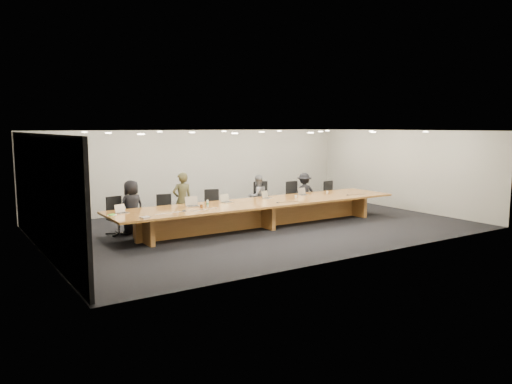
{
  "coord_description": "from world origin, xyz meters",
  "views": [
    {
      "loc": [
        -7.97,
        -11.95,
        2.92
      ],
      "look_at": [
        0.0,
        0.3,
        1.0
      ],
      "focal_mm": 35.0,
      "sensor_mm": 36.0,
      "label": 1
    }
  ],
  "objects_px": {
    "paper_cup_far": "(327,192)",
    "amber_mug": "(201,206)",
    "av_box": "(145,217)",
    "chair_far_left": "(118,216)",
    "paper_cup_near": "(296,196)",
    "chair_right": "(296,197)",
    "person_c": "(258,197)",
    "chair_mid_left": "(213,207)",
    "laptop_a": "(122,209)",
    "laptop_c": "(227,198)",
    "water_bottle": "(207,204)",
    "mic_left": "(184,211)",
    "chair_far_right": "(332,195)",
    "chair_left": "(165,212)",
    "chair_mid_right": "(264,199)",
    "person_a": "(132,207)",
    "mic_right": "(348,195)",
    "laptop_b": "(193,202)",
    "laptop_e": "(304,192)",
    "conference_table": "(262,209)",
    "person_d": "(304,193)",
    "person_b": "(182,200)",
    "mic_center": "(277,202)"
  },
  "relations": [
    {
      "from": "paper_cup_far",
      "to": "amber_mug",
      "type": "bearing_deg",
      "value": -175.61
    },
    {
      "from": "amber_mug",
      "to": "av_box",
      "type": "distance_m",
      "value": 1.92
    },
    {
      "from": "chair_far_left",
      "to": "paper_cup_near",
      "type": "xyz_separation_m",
      "value": [
        5.16,
        -1.16,
        0.26
      ]
    },
    {
      "from": "paper_cup_near",
      "to": "paper_cup_far",
      "type": "relative_size",
      "value": 1.08
    },
    {
      "from": "chair_right",
      "to": "person_c",
      "type": "xyz_separation_m",
      "value": [
        -1.5,
        0.05,
        0.14
      ]
    },
    {
      "from": "chair_mid_left",
      "to": "paper_cup_near",
      "type": "bearing_deg",
      "value": -11.2
    },
    {
      "from": "laptop_a",
      "to": "laptop_c",
      "type": "relative_size",
      "value": 0.95
    },
    {
      "from": "water_bottle",
      "to": "paper_cup_near",
      "type": "relative_size",
      "value": 2.25
    },
    {
      "from": "water_bottle",
      "to": "mic_left",
      "type": "height_order",
      "value": "water_bottle"
    },
    {
      "from": "person_c",
      "to": "laptop_a",
      "type": "distance_m",
      "value": 4.84
    },
    {
      "from": "chair_far_right",
      "to": "laptop_a",
      "type": "height_order",
      "value": "chair_far_right"
    },
    {
      "from": "chair_left",
      "to": "mic_left",
      "type": "relative_size",
      "value": 7.62
    },
    {
      "from": "chair_mid_right",
      "to": "water_bottle",
      "type": "xyz_separation_m",
      "value": [
        -2.75,
        -1.35,
        0.26
      ]
    },
    {
      "from": "paper_cup_far",
      "to": "laptop_a",
      "type": "bearing_deg",
      "value": -179.73
    },
    {
      "from": "person_a",
      "to": "mic_right",
      "type": "bearing_deg",
      "value": 152.95
    },
    {
      "from": "person_c",
      "to": "laptop_c",
      "type": "xyz_separation_m",
      "value": [
        -1.63,
        -0.87,
        0.18
      ]
    },
    {
      "from": "laptop_b",
      "to": "water_bottle",
      "type": "xyz_separation_m",
      "value": [
        0.29,
        -0.3,
        -0.04
      ]
    },
    {
      "from": "chair_left",
      "to": "av_box",
      "type": "xyz_separation_m",
      "value": [
        -1.3,
        -1.89,
        0.26
      ]
    },
    {
      "from": "chair_far_left",
      "to": "chair_far_right",
      "type": "relative_size",
      "value": 1.03
    },
    {
      "from": "chair_mid_right",
      "to": "paper_cup_near",
      "type": "bearing_deg",
      "value": -68.29
    },
    {
      "from": "chair_right",
      "to": "person_a",
      "type": "height_order",
      "value": "person_a"
    },
    {
      "from": "laptop_e",
      "to": "mic_left",
      "type": "distance_m",
      "value": 4.55
    },
    {
      "from": "conference_table",
      "to": "mic_left",
      "type": "relative_size",
      "value": 67.42
    },
    {
      "from": "water_bottle",
      "to": "chair_mid_right",
      "type": "bearing_deg",
      "value": 26.16
    },
    {
      "from": "person_d",
      "to": "laptop_b",
      "type": "xyz_separation_m",
      "value": [
        -4.62,
        -0.93,
        0.21
      ]
    },
    {
      "from": "chair_left",
      "to": "chair_far_right",
      "type": "relative_size",
      "value": 0.99
    },
    {
      "from": "water_bottle",
      "to": "av_box",
      "type": "relative_size",
      "value": 0.86
    },
    {
      "from": "laptop_c",
      "to": "laptop_b",
      "type": "bearing_deg",
      "value": 177.35
    },
    {
      "from": "person_b",
      "to": "mic_left",
      "type": "bearing_deg",
      "value": 68.81
    },
    {
      "from": "conference_table",
      "to": "mic_left",
      "type": "bearing_deg",
      "value": -173.77
    },
    {
      "from": "conference_table",
      "to": "person_b",
      "type": "xyz_separation_m",
      "value": [
        -2.0,
        1.13,
        0.29
      ]
    },
    {
      "from": "person_c",
      "to": "laptop_e",
      "type": "distance_m",
      "value": 1.49
    },
    {
      "from": "laptop_b",
      "to": "water_bottle",
      "type": "bearing_deg",
      "value": -40.39
    },
    {
      "from": "laptop_e",
      "to": "chair_far_left",
      "type": "bearing_deg",
      "value": 168.46
    },
    {
      "from": "amber_mug",
      "to": "person_b",
      "type": "bearing_deg",
      "value": 90.85
    },
    {
      "from": "person_b",
      "to": "mic_right",
      "type": "xyz_separation_m",
      "value": [
        5.05,
        -1.5,
        -0.05
      ]
    },
    {
      "from": "laptop_e",
      "to": "water_bottle",
      "type": "xyz_separation_m",
      "value": [
        -3.68,
        -0.44,
        -0.02
      ]
    },
    {
      "from": "chair_far_left",
      "to": "water_bottle",
      "type": "xyz_separation_m",
      "value": [
        2.07,
        -1.26,
        0.32
      ]
    },
    {
      "from": "mic_right",
      "to": "paper_cup_near",
      "type": "bearing_deg",
      "value": 165.66
    },
    {
      "from": "av_box",
      "to": "mic_right",
      "type": "relative_size",
      "value": 2.15
    },
    {
      "from": "laptop_e",
      "to": "mic_left",
      "type": "relative_size",
      "value": 2.21
    },
    {
      "from": "person_a",
      "to": "laptop_a",
      "type": "xyz_separation_m",
      "value": [
        -0.57,
        -0.94,
        0.13
      ]
    },
    {
      "from": "person_c",
      "to": "chair_mid_right",
      "type": "bearing_deg",
      "value": -168.39
    },
    {
      "from": "laptop_c",
      "to": "mic_center",
      "type": "xyz_separation_m",
      "value": [
        1.19,
        -0.85,
        -0.11
      ]
    },
    {
      "from": "mic_center",
      "to": "mic_left",
      "type": "bearing_deg",
      "value": 176.87
    },
    {
      "from": "conference_table",
      "to": "person_d",
      "type": "relative_size",
      "value": 6.6
    },
    {
      "from": "laptop_b",
      "to": "laptop_e",
      "type": "distance_m",
      "value": 3.97
    },
    {
      "from": "laptop_a",
      "to": "chair_far_right",
      "type": "bearing_deg",
      "value": -11.84
    },
    {
      "from": "laptop_b",
      "to": "paper_cup_far",
      "type": "bearing_deg",
      "value": 6.59
    },
    {
      "from": "laptop_a",
      "to": "paper_cup_far",
      "type": "bearing_deg",
      "value": -18.19
    }
  ]
}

